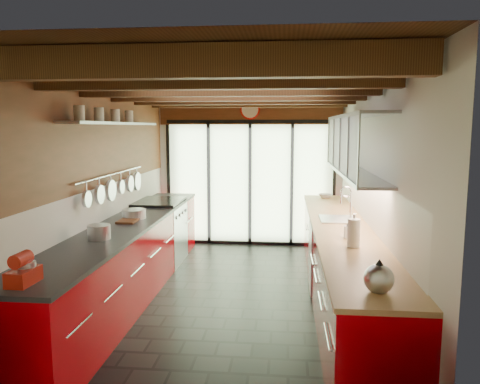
{
  "coord_description": "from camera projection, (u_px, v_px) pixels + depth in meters",
  "views": [
    {
      "loc": [
        0.62,
        -5.36,
        2.05
      ],
      "look_at": [
        0.05,
        0.4,
        1.25
      ],
      "focal_mm": 35.0,
      "sensor_mm": 36.0,
      "label": 1
    }
  ],
  "objects": [
    {
      "name": "kettle",
      "position": [
        379.0,
        277.0,
        3.23
      ],
      "size": [
        0.23,
        0.27,
        0.25
      ],
      "color": "silver",
      "rests_on": "right_counter"
    },
    {
      "name": "ceiling_beams",
      "position": [
        236.0,
        93.0,
        5.66
      ],
      "size": [
        3.14,
        5.06,
        4.9
      ],
      "color": "#593316",
      "rests_on": "ground"
    },
    {
      "name": "cutting_board",
      "position": [
        128.0,
        221.0,
        5.64
      ],
      "size": [
        0.22,
        0.3,
        0.03
      ],
      "primitive_type": "cube",
      "rotation": [
        0.0,
        0.0,
        0.01
      ],
      "color": "brown",
      "rests_on": "left_counter"
    },
    {
      "name": "right_counter",
      "position": [
        341.0,
        265.0,
        5.44
      ],
      "size": [
        0.68,
        5.0,
        0.92
      ],
      "color": "#AC0008",
      "rests_on": "ground"
    },
    {
      "name": "room_shell",
      "position": [
        232.0,
        162.0,
        5.4
      ],
      "size": [
        5.5,
        5.5,
        5.5
      ],
      "color": "silver",
      "rests_on": "ground"
    },
    {
      "name": "soap_bottle",
      "position": [
        348.0,
        229.0,
        4.82
      ],
      "size": [
        0.09,
        0.09,
        0.19
      ],
      "primitive_type": "imported",
      "rotation": [
        0.0,
        0.0,
        -0.06
      ],
      "color": "silver",
      "rests_on": "right_counter"
    },
    {
      "name": "pot_large",
      "position": [
        99.0,
        232.0,
        4.77
      ],
      "size": [
        0.25,
        0.25,
        0.15
      ],
      "primitive_type": "cylinder",
      "rotation": [
        0.0,
        0.0,
        -0.06
      ],
      "color": "silver",
      "rests_on": "left_counter"
    },
    {
      "name": "glass_door",
      "position": [
        250.0,
        150.0,
        8.05
      ],
      "size": [
        2.95,
        0.1,
        2.9
      ],
      "color": "#C6EAAD",
      "rests_on": "ground"
    },
    {
      "name": "left_wall_fixtures",
      "position": [
        116.0,
        148.0,
        5.77
      ],
      "size": [
        0.28,
        2.6,
        0.96
      ],
      "color": "silver",
      "rests_on": "ground"
    },
    {
      "name": "ground",
      "position": [
        232.0,
        299.0,
        5.63
      ],
      "size": [
        5.5,
        5.5,
        0.0
      ],
      "primitive_type": "plane",
      "color": "black",
      "rests_on": "ground"
    },
    {
      "name": "stand_mixer",
      "position": [
        24.0,
        271.0,
        3.4
      ],
      "size": [
        0.16,
        0.27,
        0.24
      ],
      "color": "#B11B0E",
      "rests_on": "left_counter"
    },
    {
      "name": "left_counter",
      "position": [
        128.0,
        259.0,
        5.69
      ],
      "size": [
        0.68,
        5.0,
        0.92
      ],
      "color": "#AC0008",
      "rests_on": "ground"
    },
    {
      "name": "paper_towel",
      "position": [
        354.0,
        233.0,
        4.44
      ],
      "size": [
        0.14,
        0.14,
        0.32
      ],
      "color": "white",
      "rests_on": "right_counter"
    },
    {
      "name": "sink_assembly",
      "position": [
        340.0,
        217.0,
        5.76
      ],
      "size": [
        0.45,
        0.52,
        0.43
      ],
      "color": "silver",
      "rests_on": "right_counter"
    },
    {
      "name": "pot_small",
      "position": [
        134.0,
        214.0,
        5.86
      ],
      "size": [
        0.38,
        0.38,
        0.11
      ],
      "primitive_type": "cylinder",
      "rotation": [
        0.0,
        0.0,
        -0.38
      ],
      "color": "silver",
      "rests_on": "left_counter"
    },
    {
      "name": "range_stove",
      "position": [
        160.0,
        232.0,
        7.12
      ],
      "size": [
        0.66,
        0.9,
        0.97
      ],
      "color": "silver",
      "rests_on": "ground"
    },
    {
      "name": "bowl",
      "position": [
        326.0,
        196.0,
        7.59
      ],
      "size": [
        0.25,
        0.25,
        0.06
      ],
      "primitive_type": "imported",
      "rotation": [
        0.0,
        0.0,
        -0.1
      ],
      "color": "silver",
      "rests_on": "right_counter"
    },
    {
      "name": "upper_cabinets_right",
      "position": [
        355.0,
        145.0,
        5.53
      ],
      "size": [
        0.34,
        3.0,
        3.0
      ],
      "color": "silver",
      "rests_on": "ground"
    }
  ]
}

